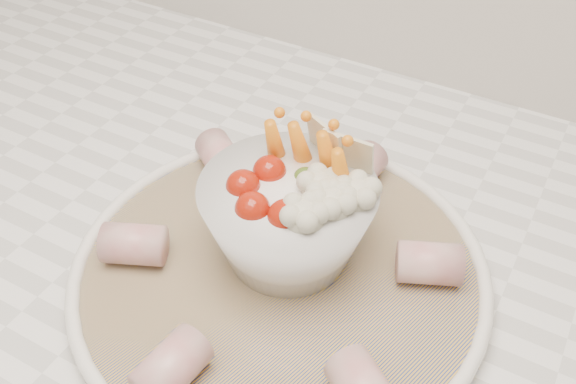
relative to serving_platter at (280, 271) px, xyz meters
The scene contains 3 objects.
serving_platter is the anchor object (origin of this frame).
veggie_bowl 0.05m from the serving_platter, 90.50° to the left, with size 0.14×0.14×0.12m.
cured_meat_rolls 0.02m from the serving_platter, 86.42° to the left, with size 0.29×0.31×0.03m.
Camera 1 is at (0.29, 1.08, 1.35)m, focal length 40.00 mm.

